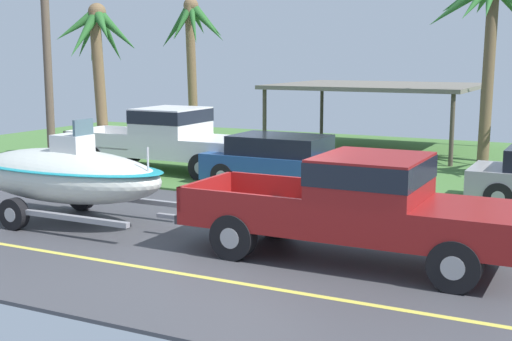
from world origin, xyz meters
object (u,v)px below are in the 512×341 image
(palm_tree_near_right, at_px, (193,36))
(carport_awning, at_px, (378,87))
(parked_sedan_near, at_px, (286,162))
(palm_tree_near_left, at_px, (99,43))
(palm_tree_far_left, at_px, (488,14))
(pickup_truck_towing, at_px, (369,203))
(parked_pickup_background, at_px, (171,137))
(boat_on_trailer, at_px, (64,175))
(utility_pole, at_px, (46,37))

(palm_tree_near_right, bearing_deg, carport_awning, 13.71)
(parked_sedan_near, height_order, palm_tree_near_left, palm_tree_near_left)
(palm_tree_far_left, bearing_deg, carport_awning, 137.61)
(pickup_truck_towing, xyz_separation_m, palm_tree_far_left, (0.25, 9.65, 3.59))
(pickup_truck_towing, xyz_separation_m, parked_pickup_background, (-8.09, 6.18, 0.05))
(pickup_truck_towing, relative_size, palm_tree_near_right, 1.05)
(parked_sedan_near, bearing_deg, boat_on_trailer, -114.33)
(parked_pickup_background, relative_size, palm_tree_near_left, 1.17)
(palm_tree_near_left, xyz_separation_m, palm_tree_near_right, (0.58, 4.78, 0.35))
(pickup_truck_towing, bearing_deg, utility_pole, 157.48)
(carport_awning, distance_m, utility_pole, 11.62)
(palm_tree_near_right, xyz_separation_m, palm_tree_far_left, (11.09, -2.27, 0.42))
(palm_tree_near_right, bearing_deg, pickup_truck_towing, -47.73)
(carport_awning, bearing_deg, palm_tree_far_left, -42.39)
(boat_on_trailer, xyz_separation_m, parked_pickup_background, (-1.47, 6.18, 0.07))
(palm_tree_far_left, bearing_deg, palm_tree_near_right, 168.41)
(boat_on_trailer, bearing_deg, carport_awning, 79.29)
(palm_tree_near_right, relative_size, palm_tree_far_left, 0.97)
(carport_awning, xyz_separation_m, palm_tree_near_left, (-7.37, -6.44, 1.51))
(parked_pickup_background, distance_m, carport_awning, 8.52)
(palm_tree_far_left, bearing_deg, parked_pickup_background, -157.45)
(boat_on_trailer, relative_size, palm_tree_near_right, 1.05)
(parked_sedan_near, xyz_separation_m, palm_tree_near_right, (-6.76, 6.30, 3.52))
(palm_tree_near_right, height_order, palm_tree_far_left, palm_tree_far_left)
(parked_sedan_near, bearing_deg, parked_pickup_background, 171.97)
(parked_pickup_background, bearing_deg, palm_tree_near_right, 115.60)
(palm_tree_near_right, relative_size, utility_pole, 0.73)
(carport_awning, height_order, palm_tree_near_left, palm_tree_near_left)
(parked_pickup_background, height_order, palm_tree_near_right, palm_tree_near_right)
(pickup_truck_towing, height_order, utility_pole, utility_pole)
(pickup_truck_towing, relative_size, parked_pickup_background, 0.98)
(pickup_truck_towing, bearing_deg, parked_pickup_background, 142.60)
(palm_tree_near_left, relative_size, palm_tree_near_right, 0.92)
(parked_pickup_background, bearing_deg, palm_tree_near_left, 163.95)
(palm_tree_near_right, distance_m, utility_pole, 7.23)
(pickup_truck_towing, distance_m, carport_awning, 14.23)
(palm_tree_near_left, xyz_separation_m, utility_pole, (0.05, -2.43, 0.16))
(boat_on_trailer, xyz_separation_m, utility_pole, (-4.75, 4.71, 3.01))
(parked_pickup_background, bearing_deg, boat_on_trailer, -76.65)
(boat_on_trailer, distance_m, parked_sedan_near, 6.17)
(parked_sedan_near, xyz_separation_m, palm_tree_near_left, (-7.34, 1.52, 3.17))
(parked_pickup_background, height_order, palm_tree_far_left, palm_tree_far_left)
(parked_pickup_background, relative_size, parked_sedan_near, 1.36)
(carport_awning, bearing_deg, parked_pickup_background, -118.63)
(parked_pickup_background, distance_m, parked_sedan_near, 4.07)
(pickup_truck_towing, relative_size, palm_tree_near_left, 1.15)
(parked_pickup_background, xyz_separation_m, carport_awning, (4.04, 7.39, 1.26))
(boat_on_trailer, relative_size, palm_tree_near_left, 1.15)
(boat_on_trailer, distance_m, palm_tree_near_right, 13.04)
(parked_pickup_background, relative_size, utility_pole, 0.78)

